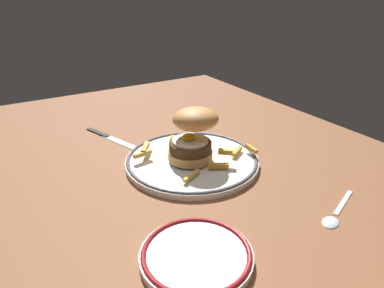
# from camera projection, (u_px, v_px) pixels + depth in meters

# --- Properties ---
(ground_plane) EXTENTS (1.32, 0.97, 0.04)m
(ground_plane) POSITION_uv_depth(u_px,v_px,m) (185.00, 182.00, 0.70)
(ground_plane) COLOR brown
(dinner_plate) EXTENTS (0.28, 0.28, 0.02)m
(dinner_plate) POSITION_uv_depth(u_px,v_px,m) (192.00, 160.00, 0.73)
(dinner_plate) COLOR white
(dinner_plate) RESTS_ON ground_plane
(burger) EXTENTS (0.12, 0.12, 0.11)m
(burger) POSITION_uv_depth(u_px,v_px,m) (193.00, 133.00, 0.70)
(burger) COLOR tan
(burger) RESTS_ON dinner_plate
(fries_pile) EXTENTS (0.19, 0.24, 0.03)m
(fries_pile) POSITION_uv_depth(u_px,v_px,m) (192.00, 152.00, 0.72)
(fries_pile) COLOR orange
(fries_pile) RESTS_ON dinner_plate
(side_plate) EXTENTS (0.16, 0.16, 0.02)m
(side_plate) POSITION_uv_depth(u_px,v_px,m) (196.00, 255.00, 0.47)
(side_plate) COLOR white
(side_plate) RESTS_ON ground_plane
(knife) EXTENTS (0.18, 0.07, 0.01)m
(knife) POSITION_uv_depth(u_px,v_px,m) (107.00, 136.00, 0.86)
(knife) COLOR black
(knife) RESTS_ON ground_plane
(spoon) EXTENTS (0.06, 0.13, 0.01)m
(spoon) POSITION_uv_depth(u_px,v_px,m) (334.00, 216.00, 0.56)
(spoon) COLOR silver
(spoon) RESTS_ON ground_plane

